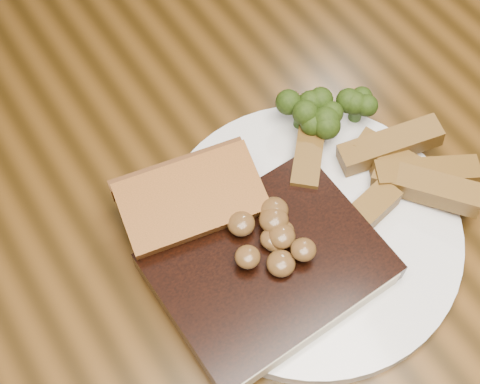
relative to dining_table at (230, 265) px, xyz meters
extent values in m
cube|color=#4A2E0E|center=(0.00, 0.00, 0.07)|extent=(1.60, 0.90, 0.04)
cylinder|color=black|center=(0.03, 0.87, -0.47)|extent=(0.04, 0.04, 0.38)
cylinder|color=black|center=(-0.08, 0.58, -0.47)|extent=(0.04, 0.04, 0.38)
cylinder|color=silver|center=(0.05, -0.05, 0.10)|extent=(0.30, 0.30, 0.01)
cube|color=black|center=(0.00, -0.06, 0.12)|extent=(0.18, 0.14, 0.03)
cube|color=beige|center=(0.00, -0.12, 0.11)|extent=(0.17, 0.02, 0.02)
cube|color=#95481B|center=(-0.03, 0.02, 0.12)|extent=(0.13, 0.09, 0.03)
camera|label=1|loc=(-0.14, -0.23, 0.63)|focal=50.00mm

